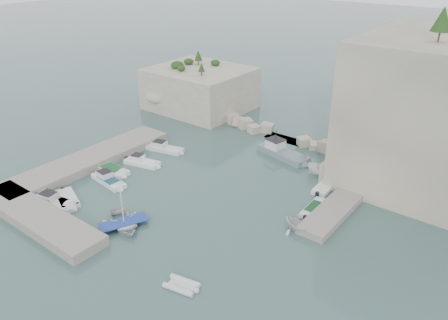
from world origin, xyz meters
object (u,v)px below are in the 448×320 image
Objects in this scene: tender_east_c at (325,188)px; inflatable_dinghy at (182,287)px; motorboat_e at (67,201)px; work_boat at (283,157)px; motorboat_f at (55,205)px; tender_east_b at (314,211)px; motorboat_c at (112,172)px; motorboat_a at (165,151)px; motorboat_d at (109,183)px; tender_east_a at (296,230)px; motorboat_b at (142,164)px; tender_east_d at (325,176)px; rowboat at (124,226)px.

inflatable_dinghy is at bearing 171.23° from tender_east_c.
work_boat reaches higher than motorboat_e.
tender_east_b is at bearing 24.43° from motorboat_f.
tender_east_b is (22.95, 15.08, 0.00)m from motorboat_e.
motorboat_c is 25.70m from tender_east_b.
motorboat_a is 10.87m from motorboat_d.
motorboat_c is at bearing -118.92° from work_boat.
motorboat_a is 17.64m from motorboat_f.
motorboat_d is 20.73m from inflatable_dinghy.
tender_east_a is at bearing -25.94° from motorboat_a.
motorboat_b is (0.76, -4.90, 0.00)m from motorboat_a.
motorboat_e is (-0.37, -5.53, 0.00)m from motorboat_d.
tender_east_d is 0.55× the size of work_boat.
tender_east_b is at bearing 22.14° from tender_east_a.
tender_east_d is (20.56, 24.39, 0.00)m from motorboat_f.
tender_east_d reaches higher than motorboat_f.
work_boat is at bearing 42.93° from tender_east_b.
motorboat_d is at bearing 123.74° from tender_east_a.
motorboat_f is at bearing -88.81° from motorboat_d.
motorboat_e and tender_east_c have the same top height.
inflatable_dinghy is at bearing 14.60° from motorboat_e.
motorboat_a and motorboat_b have the same top height.
motorboat_f is 2.02× the size of inflatable_dinghy.
inflatable_dinghy is (19.92, -0.97, 0.00)m from motorboat_f.
motorboat_e is 8.91m from rowboat.
work_boat is at bearing 30.76° from motorboat_b.
tender_east_c reaches higher than inflatable_dinghy.
motorboat_c is 24.94m from tender_east_a.
motorboat_c is at bearing 114.99° from tender_east_c.
motorboat_e is 0.88× the size of rowboat.
tender_east_d reaches higher than motorboat_a.
work_boat is at bearing 63.50° from motorboat_d.
rowboat is 24.52m from work_boat.
motorboat_f reaches higher than tender_east_c.
motorboat_b is at bearing -94.17° from motorboat_a.
motorboat_c is at bearing 87.69° from motorboat_f.
rowboat is at bearing 146.24° from tender_east_a.
inflatable_dinghy is at bearing -174.33° from tender_east_a.
motorboat_d reaches higher than inflatable_dinghy.
work_boat reaches higher than tender_east_a.
motorboat_d reaches higher than tender_east_b.
tender_east_b is (14.06, 14.41, 0.00)m from rowboat.
motorboat_d is at bearing 146.34° from inflatable_dinghy.
motorboat_e is 28.10m from work_boat.
motorboat_d is at bearing -44.10° from motorboat_c.
motorboat_e is 0.91× the size of tender_east_c.
tender_east_c is (22.51, 4.07, 0.00)m from motorboat_a.
motorboat_c is 0.87× the size of motorboat_f.
tender_east_a is at bearing 9.87° from motorboat_c.
motorboat_a is at bearing 103.78° from motorboat_d.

